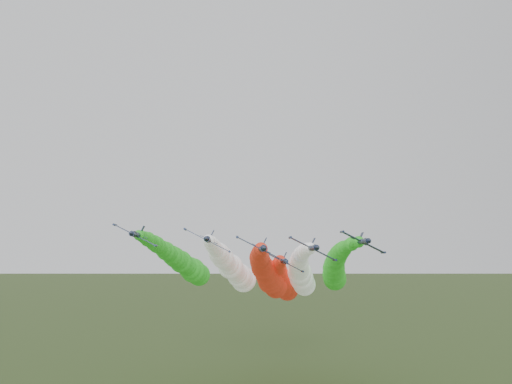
{
  "coord_description": "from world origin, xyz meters",
  "views": [
    {
      "loc": [
        -3.33,
        -84.76,
        35.38
      ],
      "look_at": [
        0.56,
        2.81,
        46.61
      ],
      "focal_mm": 35.0,
      "sensor_mm": 36.0,
      "label": 1
    }
  ],
  "objects_px": {
    "jet_outer_left": "(184,264)",
    "jet_inner_left": "(233,269)",
    "jet_inner_right": "(301,274)",
    "jet_trail": "(283,281)",
    "jet_lead": "(269,276)",
    "jet_outer_right": "(335,269)"
  },
  "relations": [
    {
      "from": "jet_inner_left",
      "to": "jet_inner_right",
      "type": "height_order",
      "value": "jet_inner_left"
    },
    {
      "from": "jet_lead",
      "to": "jet_trail",
      "type": "xyz_separation_m",
      "value": [
        5.65,
        23.37,
        -2.26
      ]
    },
    {
      "from": "jet_lead",
      "to": "jet_outer_left",
      "type": "distance_m",
      "value": 27.25
    },
    {
      "from": "jet_trail",
      "to": "jet_outer_right",
      "type": "bearing_deg",
      "value": -32.54
    },
    {
      "from": "jet_trail",
      "to": "jet_inner_left",
      "type": "bearing_deg",
      "value": -134.22
    },
    {
      "from": "jet_outer_left",
      "to": "jet_trail",
      "type": "bearing_deg",
      "value": 14.25
    },
    {
      "from": "jet_inner_left",
      "to": "jet_inner_right",
      "type": "bearing_deg",
      "value": -4.86
    },
    {
      "from": "jet_trail",
      "to": "jet_lead",
      "type": "bearing_deg",
      "value": -103.6
    },
    {
      "from": "jet_lead",
      "to": "jet_inner_left",
      "type": "xyz_separation_m",
      "value": [
        -8.35,
        8.98,
        1.35
      ]
    },
    {
      "from": "jet_outer_left",
      "to": "jet_inner_left",
      "type": "bearing_deg",
      "value": -29.45
    },
    {
      "from": "jet_outer_left",
      "to": "jet_outer_right",
      "type": "relative_size",
      "value": 1.0
    },
    {
      "from": "jet_lead",
      "to": "jet_outer_left",
      "type": "bearing_deg",
      "value": 142.68
    },
    {
      "from": "jet_inner_left",
      "to": "jet_trail",
      "type": "xyz_separation_m",
      "value": [
        14.0,
        14.39,
        -3.61
      ]
    },
    {
      "from": "jet_outer_left",
      "to": "jet_trail",
      "type": "xyz_separation_m",
      "value": [
        27.24,
        6.92,
        -4.71
      ]
    },
    {
      "from": "jet_outer_right",
      "to": "jet_trail",
      "type": "height_order",
      "value": "jet_outer_right"
    },
    {
      "from": "jet_lead",
      "to": "jet_outer_right",
      "type": "height_order",
      "value": "jet_outer_right"
    },
    {
      "from": "jet_lead",
      "to": "jet_inner_left",
      "type": "distance_m",
      "value": 12.34
    },
    {
      "from": "jet_outer_left",
      "to": "jet_lead",
      "type": "bearing_deg",
      "value": -37.32
    },
    {
      "from": "jet_lead",
      "to": "jet_inner_right",
      "type": "distance_m",
      "value": 11.63
    },
    {
      "from": "jet_inner_right",
      "to": "jet_inner_left",
      "type": "bearing_deg",
      "value": 175.14
    },
    {
      "from": "jet_inner_left",
      "to": "jet_trail",
      "type": "bearing_deg",
      "value": 45.78
    },
    {
      "from": "jet_inner_left",
      "to": "jet_outer_left",
      "type": "distance_m",
      "value": 15.24
    }
  ]
}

